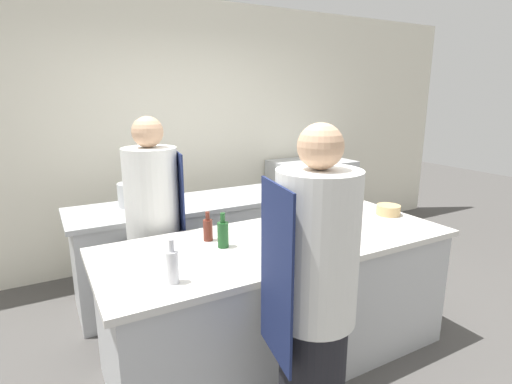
# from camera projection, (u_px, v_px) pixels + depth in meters

# --- Properties ---
(ground_plane) EXTENTS (16.00, 16.00, 0.00)m
(ground_plane) POSITION_uv_depth(u_px,v_px,m) (279.00, 354.00, 2.88)
(ground_plane) COLOR #4C4947
(wall_back) EXTENTS (8.00, 0.06, 2.80)m
(wall_back) POSITION_uv_depth(u_px,v_px,m) (177.00, 134.00, 4.36)
(wall_back) COLOR silver
(wall_back) RESTS_ON ground_plane
(prep_counter) EXTENTS (2.40, 0.95, 0.88)m
(prep_counter) POSITION_uv_depth(u_px,v_px,m) (280.00, 298.00, 2.78)
(prep_counter) COLOR #B7BABC
(prep_counter) RESTS_ON ground_plane
(pass_counter) EXTENTS (2.22, 0.69, 0.88)m
(pass_counter) POSITION_uv_depth(u_px,v_px,m) (198.00, 246.00, 3.73)
(pass_counter) COLOR #B7BABC
(pass_counter) RESTS_ON ground_plane
(oven_range) EXTENTS (0.94, 0.66, 1.04)m
(oven_range) POSITION_uv_depth(u_px,v_px,m) (310.00, 202.00, 4.98)
(oven_range) COLOR #B7BABC
(oven_range) RESTS_ON ground_plane
(chef_at_prep_near) EXTENTS (0.43, 0.41, 1.71)m
(chef_at_prep_near) POSITION_uv_depth(u_px,v_px,m) (314.00, 306.00, 1.89)
(chef_at_prep_near) COLOR black
(chef_at_prep_near) RESTS_ON ground_plane
(chef_at_stove) EXTENTS (0.43, 0.41, 1.68)m
(chef_at_stove) POSITION_uv_depth(u_px,v_px,m) (154.00, 230.00, 3.00)
(chef_at_stove) COLOR black
(chef_at_stove) RESTS_ON ground_plane
(bottle_olive_oil) EXTENTS (0.06, 0.06, 0.20)m
(bottle_olive_oil) POSITION_uv_depth(u_px,v_px,m) (208.00, 229.00, 2.63)
(bottle_olive_oil) COLOR #5B2319
(bottle_olive_oil) RESTS_ON prep_counter
(bottle_vinegar) EXTENTS (0.07, 0.07, 0.23)m
(bottle_vinegar) POSITION_uv_depth(u_px,v_px,m) (223.00, 234.00, 2.52)
(bottle_vinegar) COLOR #19471E
(bottle_vinegar) RESTS_ON prep_counter
(bottle_wine) EXTENTS (0.07, 0.07, 0.22)m
(bottle_wine) POSITION_uv_depth(u_px,v_px,m) (307.00, 233.00, 2.52)
(bottle_wine) COLOR #2D5175
(bottle_wine) RESTS_ON prep_counter
(bottle_cooking_oil) EXTENTS (0.06, 0.06, 0.24)m
(bottle_cooking_oil) POSITION_uv_depth(u_px,v_px,m) (172.00, 266.00, 2.03)
(bottle_cooking_oil) COLOR silver
(bottle_cooking_oil) RESTS_ON prep_counter
(bowl_mixing_large) EXTENTS (0.21, 0.21, 0.08)m
(bowl_mixing_large) POSITION_uv_depth(u_px,v_px,m) (336.00, 207.00, 3.27)
(bowl_mixing_large) COLOR white
(bowl_mixing_large) RESTS_ON prep_counter
(bowl_prep_small) EXTENTS (0.19, 0.19, 0.08)m
(bowl_prep_small) POSITION_uv_depth(u_px,v_px,m) (388.00, 210.00, 3.20)
(bowl_prep_small) COLOR tan
(bowl_prep_small) RESTS_ON prep_counter
(stockpot) EXTENTS (0.24, 0.24, 0.20)m
(stockpot) POSITION_uv_depth(u_px,v_px,m) (132.00, 195.00, 3.44)
(stockpot) COLOR #B7BABC
(stockpot) RESTS_ON pass_counter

